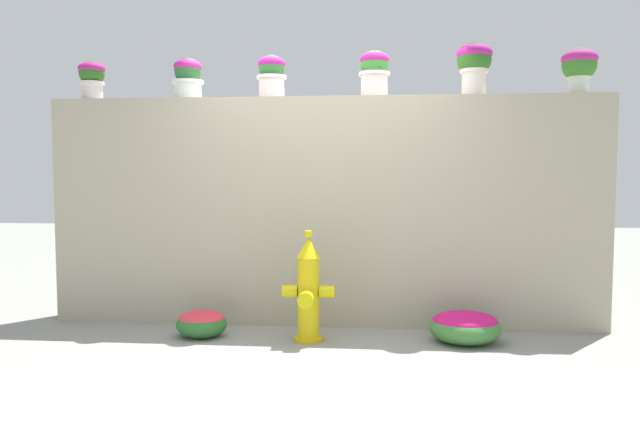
% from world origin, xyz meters
% --- Properties ---
extents(ground_plane, '(24.00, 24.00, 0.00)m').
position_xyz_m(ground_plane, '(0.00, 0.00, 0.00)').
color(ground_plane, gray).
extents(stone_wall, '(5.06, 0.37, 2.09)m').
position_xyz_m(stone_wall, '(0.00, 0.95, 1.04)').
color(stone_wall, '#A99F88').
rests_on(stone_wall, ground).
extents(potted_plant_0, '(0.25, 0.25, 0.37)m').
position_xyz_m(potted_plant_0, '(-2.21, 0.94, 2.31)').
color(potted_plant_0, silver).
rests_on(potted_plant_0, stone_wall).
extents(potted_plant_1, '(0.29, 0.29, 0.38)m').
position_xyz_m(potted_plant_1, '(-1.28, 0.94, 2.30)').
color(potted_plant_1, silver).
rests_on(potted_plant_1, stone_wall).
extents(potted_plant_2, '(0.27, 0.27, 0.39)m').
position_xyz_m(potted_plant_2, '(-0.48, 0.92, 2.31)').
color(potted_plant_2, silver).
rests_on(potted_plant_2, stone_wall).
extents(potted_plant_3, '(0.28, 0.28, 0.42)m').
position_xyz_m(potted_plant_3, '(0.45, 0.94, 2.33)').
color(potted_plant_3, silver).
rests_on(potted_plant_3, stone_wall).
extents(potted_plant_4, '(0.32, 0.32, 0.48)m').
position_xyz_m(potted_plant_4, '(1.34, 0.95, 2.39)').
color(potted_plant_4, silver).
rests_on(potted_plant_4, stone_wall).
extents(potted_plant_5, '(0.31, 0.31, 0.42)m').
position_xyz_m(potted_plant_5, '(2.26, 0.98, 2.35)').
color(potted_plant_5, silver).
rests_on(potted_plant_5, stone_wall).
extents(fire_hydrant, '(0.44, 0.35, 0.92)m').
position_xyz_m(fire_hydrant, '(-0.08, 0.29, 0.42)').
color(fire_hydrant, gold).
rests_on(fire_hydrant, ground).
extents(flower_bush_left, '(0.43, 0.39, 0.24)m').
position_xyz_m(flower_bush_left, '(-1.01, 0.34, 0.12)').
color(flower_bush_left, '#2B652B').
rests_on(flower_bush_left, ground).
extents(flower_bush_right, '(0.59, 0.53, 0.27)m').
position_xyz_m(flower_bush_right, '(1.22, 0.37, 0.14)').
color(flower_bush_right, '#3C7636').
rests_on(flower_bush_right, ground).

